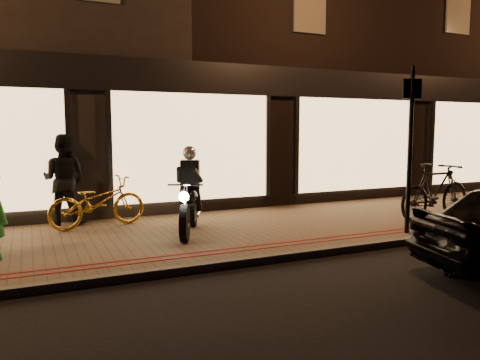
# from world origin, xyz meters

# --- Properties ---
(ground) EXTENTS (90.00, 90.00, 0.00)m
(ground) POSITION_xyz_m (0.00, 0.00, 0.00)
(ground) COLOR black
(ground) RESTS_ON ground
(sidewalk) EXTENTS (50.00, 4.00, 0.12)m
(sidewalk) POSITION_xyz_m (0.00, 2.00, 0.06)
(sidewalk) COLOR brown
(sidewalk) RESTS_ON ground
(kerb_stone) EXTENTS (50.00, 0.14, 0.12)m
(kerb_stone) POSITION_xyz_m (0.00, 0.05, 0.06)
(kerb_stone) COLOR #59544C
(kerb_stone) RESTS_ON ground
(red_kerb_lines) EXTENTS (50.00, 0.26, 0.01)m
(red_kerb_lines) POSITION_xyz_m (0.00, 0.55, 0.12)
(red_kerb_lines) COLOR maroon
(red_kerb_lines) RESTS_ON sidewalk
(building_row) EXTENTS (48.00, 10.11, 8.50)m
(building_row) POSITION_xyz_m (-0.00, 8.99, 4.25)
(building_row) COLOR black
(building_row) RESTS_ON ground
(motorcycle) EXTENTS (0.95, 1.81, 1.59)m
(motorcycle) POSITION_xyz_m (-0.76, 2.00, 0.73)
(motorcycle) COLOR black
(motorcycle) RESTS_ON sidewalk
(sign_post) EXTENTS (0.35, 0.12, 3.00)m
(sign_post) POSITION_xyz_m (2.86, 0.36, 1.80)
(sign_post) COLOR black
(sign_post) RESTS_ON sidewalk
(bicycle_gold) EXTENTS (1.97, 1.03, 0.99)m
(bicycle_gold) POSITION_xyz_m (-2.21, 3.21, 0.61)
(bicycle_gold) COLOR #BE8621
(bicycle_gold) RESTS_ON sidewalk
(bicycle_dark) EXTENTS (2.04, 0.71, 1.20)m
(bicycle_dark) POSITION_xyz_m (4.29, 1.06, 0.72)
(bicycle_dark) COLOR black
(bicycle_dark) RESTS_ON sidewalk
(person_dark) EXTENTS (1.09, 1.01, 1.80)m
(person_dark) POSITION_xyz_m (-2.77, 3.76, 1.02)
(person_dark) COLOR black
(person_dark) RESTS_ON sidewalk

